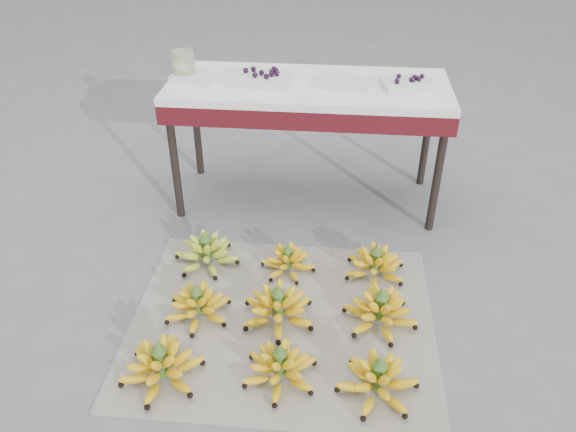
# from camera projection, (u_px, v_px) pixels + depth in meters

# --- Properties ---
(ground) EXTENTS (60.00, 60.00, 0.00)m
(ground) POSITION_uv_depth(u_px,v_px,m) (270.00, 311.00, 2.39)
(ground) COLOR #5B5B5D
(ground) RESTS_ON ground
(newspaper_mat) EXTENTS (1.25, 1.05, 0.01)m
(newspaper_mat) POSITION_uv_depth(u_px,v_px,m) (282.00, 321.00, 2.34)
(newspaper_mat) COLOR silver
(newspaper_mat) RESTS_ON ground
(bunch_front_left) EXTENTS (0.35, 0.35, 0.19)m
(bunch_front_left) POSITION_uv_depth(u_px,v_px,m) (161.00, 366.00, 2.05)
(bunch_front_left) COLOR yellow
(bunch_front_left) RESTS_ON newspaper_mat
(bunch_front_center) EXTENTS (0.33, 0.33, 0.17)m
(bunch_front_center) POSITION_uv_depth(u_px,v_px,m) (280.00, 367.00, 2.05)
(bunch_front_center) COLOR yellow
(bunch_front_center) RESTS_ON newspaper_mat
(bunch_front_right) EXTENTS (0.37, 0.37, 0.18)m
(bunch_front_right) POSITION_uv_depth(u_px,v_px,m) (378.00, 380.00, 2.00)
(bunch_front_right) COLOR yellow
(bunch_front_right) RESTS_ON newspaper_mat
(bunch_mid_left) EXTENTS (0.33, 0.33, 0.17)m
(bunch_mid_left) POSITION_uv_depth(u_px,v_px,m) (198.00, 305.00, 2.33)
(bunch_mid_left) COLOR yellow
(bunch_mid_left) RESTS_ON newspaper_mat
(bunch_mid_center) EXTENTS (0.39, 0.39, 0.19)m
(bunch_mid_center) POSITION_uv_depth(u_px,v_px,m) (278.00, 308.00, 2.31)
(bunch_mid_center) COLOR yellow
(bunch_mid_center) RESTS_ON newspaper_mat
(bunch_mid_right) EXTENTS (0.39, 0.39, 0.18)m
(bunch_mid_right) POSITION_uv_depth(u_px,v_px,m) (380.00, 311.00, 2.29)
(bunch_mid_right) COLOR yellow
(bunch_mid_right) RESTS_ON newspaper_mat
(bunch_back_left) EXTENTS (0.38, 0.38, 0.18)m
(bunch_back_left) POSITION_uv_depth(u_px,v_px,m) (206.00, 253.00, 2.62)
(bunch_back_left) COLOR olive
(bunch_back_left) RESTS_ON newspaper_mat
(bunch_back_center) EXTENTS (0.27, 0.27, 0.15)m
(bunch_back_center) POSITION_uv_depth(u_px,v_px,m) (288.00, 261.00, 2.59)
(bunch_back_center) COLOR yellow
(bunch_back_center) RESTS_ON newspaper_mat
(bunch_back_right) EXTENTS (0.36, 0.36, 0.17)m
(bunch_back_right) POSITION_uv_depth(u_px,v_px,m) (375.00, 265.00, 2.55)
(bunch_back_right) COLOR yellow
(bunch_back_right) RESTS_ON newspaper_mat
(vendor_table) EXTENTS (1.40, 0.56, 0.67)m
(vendor_table) POSITION_uv_depth(u_px,v_px,m) (308.00, 98.00, 2.82)
(vendor_table) COLOR black
(vendor_table) RESTS_ON ground
(tray_far_left) EXTENTS (0.25, 0.20, 0.04)m
(tray_far_left) POSITION_uv_depth(u_px,v_px,m) (196.00, 77.00, 2.80)
(tray_far_left) COLOR silver
(tray_far_left) RESTS_ON vendor_table
(tray_left) EXTENTS (0.29, 0.22, 0.07)m
(tray_left) POSITION_uv_depth(u_px,v_px,m) (262.00, 79.00, 2.76)
(tray_left) COLOR silver
(tray_left) RESTS_ON vendor_table
(tray_right) EXTENTS (0.26, 0.21, 0.04)m
(tray_right) POSITION_uv_depth(u_px,v_px,m) (346.00, 84.00, 2.72)
(tray_right) COLOR silver
(tray_right) RESTS_ON vendor_table
(tray_far_right) EXTENTS (0.27, 0.22, 0.06)m
(tray_far_right) POSITION_uv_depth(u_px,v_px,m) (407.00, 84.00, 2.70)
(tray_far_right) COLOR silver
(tray_far_right) RESTS_ON vendor_table
(glass_jar) EXTENTS (0.14, 0.14, 0.14)m
(glass_jar) POSITION_uv_depth(u_px,v_px,m) (184.00, 65.00, 2.78)
(glass_jar) COLOR beige
(glass_jar) RESTS_ON vendor_table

